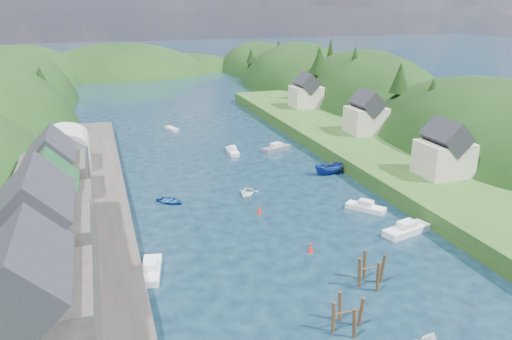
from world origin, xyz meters
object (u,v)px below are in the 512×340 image
object	(u,v)px
piling_cluster_near	(347,317)
channel_buoy_near	(311,248)
piling_cluster_far	(371,273)
channel_buoy_far	(259,210)

from	to	relation	value
piling_cluster_near	channel_buoy_near	world-z (taller)	piling_cluster_near
piling_cluster_near	channel_buoy_near	xyz separation A→B (m)	(2.71, 13.70, -0.65)
piling_cluster_far	channel_buoy_far	bearing A→B (deg)	103.50
piling_cluster_far	channel_buoy_near	bearing A→B (deg)	109.25
channel_buoy_near	piling_cluster_far	bearing A→B (deg)	-70.75
piling_cluster_near	channel_buoy_far	distance (m)	25.83
piling_cluster_far	channel_buoy_far	size ratio (longest dim) A/B	3.45
channel_buoy_near	channel_buoy_far	xyz separation A→B (m)	(-2.02, 12.11, 0.00)
channel_buoy_near	channel_buoy_far	bearing A→B (deg)	99.49
piling_cluster_near	channel_buoy_far	world-z (taller)	piling_cluster_near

